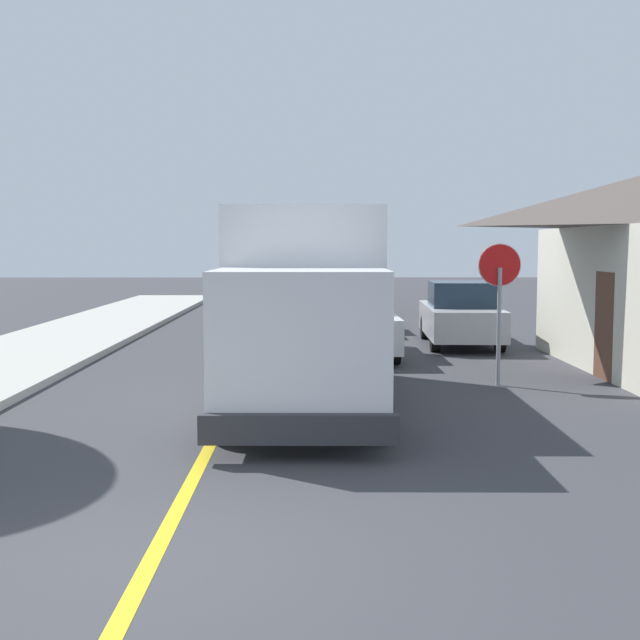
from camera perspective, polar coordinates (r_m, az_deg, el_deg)
name	(u,v)px	position (r m, az deg, el deg)	size (l,w,h in m)	color
ground_plane	(151,562)	(7.28, -11.59, -16.01)	(120.00, 120.00, 0.00)	#38383D
centre_line_yellow	(247,374)	(16.92, -5.06, -3.72)	(0.16, 56.00, 0.01)	gold
box_truck	(306,297)	(13.63, -0.98, 1.60)	(2.50, 7.21, 3.20)	white
parked_car_near	(355,322)	(19.57, 2.43, -0.17)	(1.85, 4.42, 1.67)	silver
parked_car_mid	(343,304)	(25.45, 1.57, 1.08)	(1.90, 4.44, 1.67)	maroon
parked_car_far	(342,294)	(31.18, 1.50, 1.83)	(1.94, 4.46, 1.67)	#4C564C
parked_car_furthest	(321,285)	(38.22, 0.09, 2.46)	(1.93, 4.45, 1.67)	black
parked_van_across	(461,315)	(21.90, 9.65, 0.33)	(2.00, 4.48, 1.67)	#B7B7BC
stop_sign	(499,286)	(15.68, 12.25, 2.28)	(0.80, 0.10, 2.65)	gray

